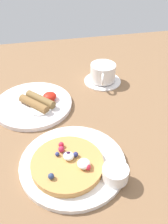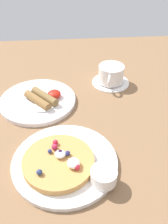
% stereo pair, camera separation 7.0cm
% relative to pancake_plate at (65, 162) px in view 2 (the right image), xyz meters
% --- Properties ---
extents(ground_plane, '(1.70, 1.26, 0.03)m').
position_rel_pancake_plate_xyz_m(ground_plane, '(0.06, 0.14, -0.02)').
color(ground_plane, brown).
extents(pancake_plate, '(0.26, 0.26, 0.01)m').
position_rel_pancake_plate_xyz_m(pancake_plate, '(0.00, 0.00, 0.00)').
color(pancake_plate, white).
rests_on(pancake_plate, ground_plane).
extents(pancake_with_berries, '(0.17, 0.17, 0.03)m').
position_rel_pancake_plate_xyz_m(pancake_with_berries, '(-0.01, -0.01, 0.02)').
color(pancake_with_berries, '#C58947').
rests_on(pancake_with_berries, pancake_plate).
extents(syrup_ramekin, '(0.06, 0.06, 0.03)m').
position_rel_pancake_plate_xyz_m(syrup_ramekin, '(0.08, -0.07, 0.02)').
color(syrup_ramekin, white).
rests_on(syrup_ramekin, pancake_plate).
extents(breakfast_plate, '(0.24, 0.24, 0.01)m').
position_rel_pancake_plate_xyz_m(breakfast_plate, '(-0.08, 0.26, 0.00)').
color(breakfast_plate, white).
rests_on(breakfast_plate, ground_plane).
extents(fried_breakfast, '(0.12, 0.12, 0.03)m').
position_rel_pancake_plate_xyz_m(fried_breakfast, '(-0.06, 0.25, 0.02)').
color(fried_breakfast, brown).
rests_on(fried_breakfast, breakfast_plate).
extents(coffee_saucer, '(0.13, 0.13, 0.01)m').
position_rel_pancake_plate_xyz_m(coffee_saucer, '(0.17, 0.36, -0.00)').
color(coffee_saucer, white).
rests_on(coffee_saucer, ground_plane).
extents(coffee_cup, '(0.09, 0.12, 0.06)m').
position_rel_pancake_plate_xyz_m(coffee_cup, '(0.17, 0.36, 0.03)').
color(coffee_cup, white).
rests_on(coffee_cup, coffee_saucer).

